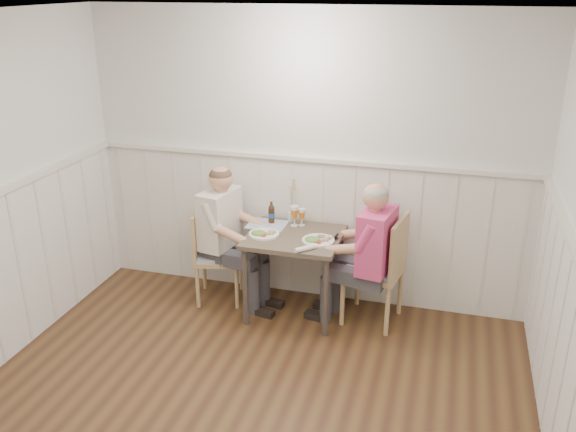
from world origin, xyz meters
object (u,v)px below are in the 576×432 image
object	(u,v)px
diner_cream	(225,246)
beer_bottle	(271,214)
chair_left	(213,252)
grass_vase	(290,201)
man_in_pink	(370,268)
chair_right	(380,266)
dining_table	(294,247)

from	to	relation	value
diner_cream	beer_bottle	distance (m)	0.52
diner_cream	chair_left	bearing A→B (deg)	179.42
diner_cream	beer_bottle	bearing A→B (deg)	21.59
chair_left	diner_cream	distance (m)	0.14
diner_cream	grass_vase	xyz separation A→B (m)	(0.55, 0.24, 0.39)
man_in_pink	beer_bottle	world-z (taller)	man_in_pink
grass_vase	chair_right	bearing A→B (deg)	-15.39
dining_table	diner_cream	xyz separation A→B (m)	(-0.66, 0.05, -0.09)
dining_table	diner_cream	distance (m)	0.67
chair_left	diner_cream	xyz separation A→B (m)	(0.12, -0.00, 0.07)
man_in_pink	grass_vase	distance (m)	0.94
dining_table	chair_left	world-z (taller)	chair_left
chair_right	grass_vase	xyz separation A→B (m)	(-0.86, 0.24, 0.41)
chair_right	chair_left	distance (m)	1.52
dining_table	man_in_pink	xyz separation A→B (m)	(0.67, -0.05, -0.09)
diner_cream	chair_right	bearing A→B (deg)	0.36
chair_right	grass_vase	distance (m)	0.98
dining_table	beer_bottle	bearing A→B (deg)	142.22
chair_left	dining_table	bearing A→B (deg)	-3.78
chair_left	beer_bottle	xyz separation A→B (m)	(0.51, 0.16, 0.37)
chair_left	man_in_pink	bearing A→B (deg)	-3.88
dining_table	man_in_pink	size ratio (longest dim) A/B	0.61
man_in_pink	grass_vase	bearing A→B (deg)	156.49
dining_table	man_in_pink	distance (m)	0.68
chair_left	grass_vase	size ratio (longest dim) A/B	2.04
diner_cream	grass_vase	size ratio (longest dim) A/B	3.05
chair_right	chair_left	bearing A→B (deg)	-179.71
chair_left	man_in_pink	world-z (taller)	man_in_pink
chair_left	diner_cream	world-z (taller)	diner_cream
diner_cream	dining_table	bearing A→B (deg)	-4.34
chair_right	grass_vase	bearing A→B (deg)	164.61
man_in_pink	chair_left	bearing A→B (deg)	176.12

